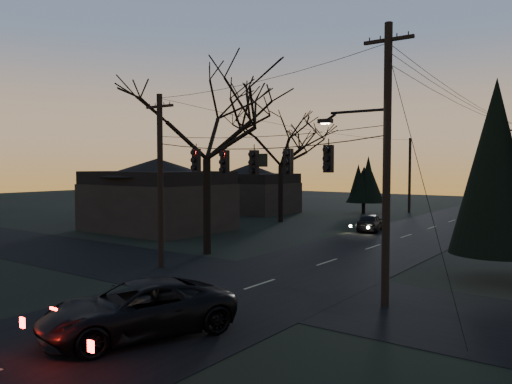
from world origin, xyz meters
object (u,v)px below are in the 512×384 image
Objects in this scene: utility_pole_right at (385,306)px; utility_pole_left at (161,268)px; suv_near at (138,310)px; bare_tree_left at (207,120)px; sedan_oncoming_a at (370,222)px; utility_pole_far_l at (409,213)px.

utility_pole_right is 1.18× the size of utility_pole_left.
utility_pole_right reaches higher than suv_near.
utility_pole_right reaches higher than utility_pole_left.
sedan_oncoming_a is at bearing 76.59° from bare_tree_left.
utility_pole_left is 36.00m from utility_pole_far_l.
utility_pole_right is at bearing -19.07° from bare_tree_left.
utility_pole_far_l is at bearing 107.72° from utility_pole_right.
utility_pole_far_l reaches higher than sedan_oncoming_a.
bare_tree_left is 16.70m from sedan_oncoming_a.
utility_pole_far_l is at bearing 121.06° from suv_near.
utility_pole_left is at bearing 180.00° from utility_pole_right.
bare_tree_left reaches higher than utility_pole_left.
utility_pole_far_l is 32.67m from bare_tree_left.
utility_pole_left is at bearing -90.00° from utility_pole_far_l.
bare_tree_left reaches higher than sedan_oncoming_a.
bare_tree_left is at bearing 145.31° from suv_near.
suv_near is at bearing -81.07° from utility_pole_far_l.
bare_tree_left is at bearing 99.78° from utility_pole_left.
utility_pole_right reaches higher than sedan_oncoming_a.
bare_tree_left reaches higher than suv_near.
utility_pole_far_l is 17.22m from sedan_oncoming_a.
utility_pole_right is 0.92× the size of bare_tree_left.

